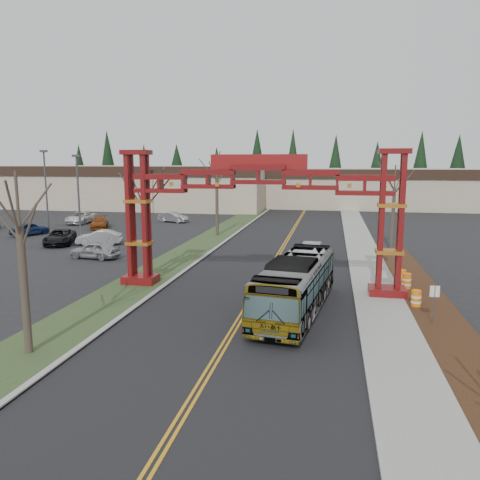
% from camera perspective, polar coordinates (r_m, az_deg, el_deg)
% --- Properties ---
extents(ground, '(200.00, 200.00, 0.00)m').
position_cam_1_polar(ground, '(14.24, -10.53, -25.37)').
color(ground, black).
rests_on(ground, ground).
extents(road, '(12.00, 110.00, 0.02)m').
position_cam_1_polar(road, '(36.99, 3.86, -3.23)').
color(road, black).
rests_on(road, ground).
extents(lane_line_left, '(0.12, 100.00, 0.01)m').
position_cam_1_polar(lane_line_left, '(37.00, 3.68, -3.20)').
color(lane_line_left, orange).
rests_on(lane_line_left, road).
extents(lane_line_right, '(0.12, 100.00, 0.01)m').
position_cam_1_polar(lane_line_right, '(36.97, 4.05, -3.21)').
color(lane_line_right, orange).
rests_on(lane_line_right, road).
extents(curb_right, '(0.30, 110.00, 0.15)m').
position_cam_1_polar(curb_right, '(36.73, 13.44, -3.45)').
color(curb_right, '#9D9C98').
rests_on(curb_right, ground).
extents(sidewalk_right, '(2.60, 110.00, 0.14)m').
position_cam_1_polar(sidewalk_right, '(36.83, 15.70, -3.52)').
color(sidewalk_right, gray).
rests_on(sidewalk_right, ground).
extents(landscape_strip, '(2.60, 50.00, 0.12)m').
position_cam_1_polar(landscape_strip, '(23.02, 25.21, -11.94)').
color(landscape_strip, black).
rests_on(landscape_strip, ground).
extents(grass_median, '(4.00, 110.00, 0.08)m').
position_cam_1_polar(grass_median, '(38.79, -7.95, -2.66)').
color(grass_median, '#2D4221').
rests_on(grass_median, ground).
extents(curb_left, '(0.30, 110.00, 0.15)m').
position_cam_1_polar(curb_left, '(38.22, -5.33, -2.73)').
color(curb_left, '#9D9C98').
rests_on(curb_left, ground).
extents(gateway_arch, '(18.20, 1.60, 8.90)m').
position_cam_1_polar(gateway_arch, '(29.24, 2.23, 5.27)').
color(gateway_arch, '#5F0C0E').
rests_on(gateway_arch, ground).
extents(retail_building_west, '(46.00, 22.30, 7.50)m').
position_cam_1_polar(retail_building_west, '(89.79, -11.54, 6.46)').
color(retail_building_west, tan).
rests_on(retail_building_west, ground).
extents(retail_building_east, '(38.00, 20.30, 7.00)m').
position_cam_1_polar(retail_building_east, '(91.05, 14.68, 6.23)').
color(retail_building_east, tan).
rests_on(retail_building_east, ground).
extents(conifer_treeline, '(116.10, 5.60, 13.00)m').
position_cam_1_polar(conifer_treeline, '(102.91, 8.87, 8.41)').
color(conifer_treeline, black).
rests_on(conifer_treeline, ground).
extents(transit_bus, '(4.01, 11.29, 3.08)m').
position_cam_1_polar(transit_bus, '(25.72, 6.87, -5.41)').
color(transit_bus, '#B2B5BB').
rests_on(transit_bus, ground).
extents(silver_sedan, '(1.76, 4.36, 1.41)m').
position_cam_1_polar(silver_sedan, '(40.18, 8.70, -1.29)').
color(silver_sedan, '#A5A8AD').
rests_on(silver_sedan, ground).
extents(parked_car_near_a, '(4.46, 2.23, 1.46)m').
position_cam_1_polar(parked_car_near_a, '(41.72, -17.27, -1.18)').
color(parked_car_near_a, '#A5A9AD').
rests_on(parked_car_near_a, ground).
extents(parked_car_near_b, '(4.65, 2.67, 1.45)m').
position_cam_1_polar(parked_car_near_b, '(48.67, -16.79, 0.30)').
color(parked_car_near_b, silver).
rests_on(parked_car_near_b, ground).
extents(parked_car_near_c, '(4.24, 5.91, 1.49)m').
position_cam_1_polar(parked_car_near_c, '(50.08, -21.10, 0.35)').
color(parked_car_near_c, black).
rests_on(parked_car_near_c, ground).
extents(parked_car_mid_a, '(3.61, 5.15, 1.38)m').
position_cam_1_polar(parked_car_mid_a, '(60.93, -16.76, 2.04)').
color(parked_car_mid_a, brown).
rests_on(parked_car_mid_a, ground).
extents(parked_car_mid_b, '(3.13, 4.66, 1.47)m').
position_cam_1_polar(parked_car_mid_b, '(57.71, -24.26, 1.26)').
color(parked_car_mid_b, navy).
rests_on(parked_car_mid_b, ground).
extents(parked_car_far_a, '(4.48, 2.61, 1.40)m').
position_cam_1_polar(parked_car_far_a, '(64.84, -8.14, 2.77)').
color(parked_car_far_a, '#96999D').
rests_on(parked_car_far_a, ground).
extents(parked_car_far_b, '(2.96, 5.70, 1.53)m').
position_cam_1_polar(parked_car_far_b, '(66.62, -18.82, 2.60)').
color(parked_car_far_b, white).
rests_on(parked_car_far_b, ground).
extents(bare_tree_median_near, '(3.35, 3.35, 7.77)m').
position_cam_1_polar(bare_tree_median_near, '(21.15, -25.30, 1.53)').
color(bare_tree_median_near, '#382D26').
rests_on(bare_tree_median_near, ground).
extents(bare_tree_median_mid, '(3.19, 3.19, 8.09)m').
position_cam_1_polar(bare_tree_median_mid, '(32.51, -11.59, 5.44)').
color(bare_tree_median_mid, '#382D26').
rests_on(bare_tree_median_mid, ground).
extents(bare_tree_median_far, '(3.45, 3.45, 9.17)m').
position_cam_1_polar(bare_tree_median_far, '(51.84, -2.86, 8.01)').
color(bare_tree_median_far, '#382D26').
rests_on(bare_tree_median_far, ground).
extents(bare_tree_right_far, '(3.12, 3.12, 7.90)m').
position_cam_1_polar(bare_tree_right_far, '(44.45, 18.32, 5.98)').
color(bare_tree_right_far, '#382D26').
rests_on(bare_tree_right_far, ground).
extents(light_pole_near, '(0.77, 0.38, 8.87)m').
position_cam_1_polar(light_pole_near, '(48.71, -19.10, 5.42)').
color(light_pole_near, '#3F3F44').
rests_on(light_pole_near, ground).
extents(light_pole_mid, '(0.83, 0.42, 9.60)m').
position_cam_1_polar(light_pole_mid, '(62.53, -22.60, 6.37)').
color(light_pole_mid, '#3F3F44').
rests_on(light_pole_mid, ground).
extents(light_pole_far, '(0.74, 0.37, 8.54)m').
position_cam_1_polar(light_pole_far, '(74.95, -11.42, 6.82)').
color(light_pole_far, '#3F3F44').
rests_on(light_pole_far, ground).
extents(street_sign, '(0.47, 0.08, 2.08)m').
position_cam_1_polar(street_sign, '(25.29, 22.61, -6.46)').
color(street_sign, '#3F3F44').
rests_on(street_sign, ground).
extents(barrel_south, '(0.56, 0.56, 1.03)m').
position_cam_1_polar(barrel_south, '(28.26, 20.67, -6.76)').
color(barrel_south, orange).
rests_on(barrel_south, ground).
extents(barrel_mid, '(0.59, 0.59, 1.09)m').
position_cam_1_polar(barrel_mid, '(31.93, 19.62, -4.82)').
color(barrel_mid, orange).
rests_on(barrel_mid, ground).
extents(barrel_north, '(0.54, 0.54, 1.01)m').
position_cam_1_polar(barrel_north, '(33.25, 19.13, -4.31)').
color(barrel_north, orange).
rests_on(barrel_north, ground).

